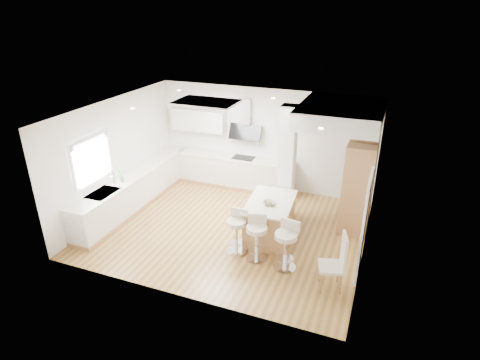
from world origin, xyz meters
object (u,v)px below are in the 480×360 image
at_px(peninsula, 270,219).
at_px(bar_stool_c, 286,243).
at_px(bar_stool_b, 257,236).
at_px(bar_stool_a, 237,229).
at_px(dining_chair, 337,260).

distance_m(peninsula, bar_stool_c, 1.19).
relative_size(bar_stool_b, bar_stool_c, 0.96).
height_order(bar_stool_a, bar_stool_c, bar_stool_c).
bearing_deg(peninsula, bar_stool_c, -61.75).
bearing_deg(bar_stool_c, bar_stool_a, -178.65).
relative_size(peninsula, dining_chair, 1.34).
relative_size(bar_stool_b, dining_chair, 0.86).
xyz_separation_m(bar_stool_a, dining_chair, (2.13, -0.45, 0.07)).
bearing_deg(bar_stool_b, bar_stool_c, -23.06).
bearing_deg(bar_stool_c, dining_chair, -3.50).
distance_m(bar_stool_a, bar_stool_b, 0.49).
bearing_deg(bar_stool_c, bar_stool_b, -176.31).
bearing_deg(dining_chair, bar_stool_c, 150.00).
relative_size(peninsula, bar_stool_c, 1.49).
height_order(peninsula, bar_stool_c, bar_stool_c).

